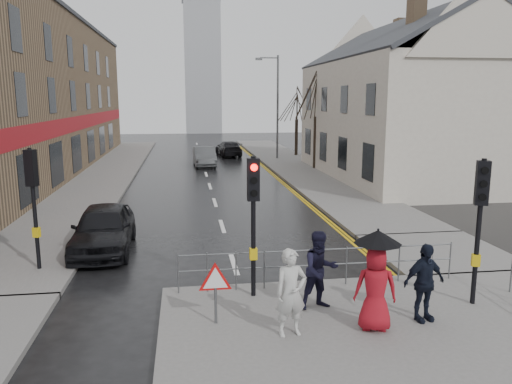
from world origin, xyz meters
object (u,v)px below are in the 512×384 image
object	(u,v)px
car_mid	(204,157)
pedestrian_with_umbrella	(376,277)
pedestrian_a	(291,293)
car_parked	(104,228)
pedestrian_b	(320,270)
pedestrian_d	(424,282)

from	to	relation	value
car_mid	pedestrian_with_umbrella	bearing A→B (deg)	-87.13
pedestrian_a	car_parked	world-z (taller)	pedestrian_a
pedestrian_a	car_parked	distance (m)	8.26
pedestrian_b	car_parked	bearing A→B (deg)	123.66
car_mid	car_parked	bearing A→B (deg)	-103.51
pedestrian_with_umbrella	pedestrian_d	size ratio (longest dim) A/B	1.25
pedestrian_d	car_parked	world-z (taller)	pedestrian_d
car_mid	pedestrian_a	bearing A→B (deg)	-90.87
pedestrian_with_umbrella	pedestrian_d	world-z (taller)	pedestrian_with_umbrella
pedestrian_with_umbrella	pedestrian_d	bearing A→B (deg)	12.73
pedestrian_b	car_mid	distance (m)	25.85
pedestrian_d	car_parked	bearing A→B (deg)	127.45
pedestrian_b	car_mid	xyz separation A→B (m)	(-1.52, 25.80, -0.35)
pedestrian_b	pedestrian_with_umbrella	distance (m)	1.48
car_parked	car_mid	bearing A→B (deg)	77.94
pedestrian_with_umbrella	car_parked	size ratio (longest dim) A/B	0.48
pedestrian_a	pedestrian_b	distance (m)	1.51
pedestrian_a	pedestrian_b	world-z (taller)	pedestrian_b
pedestrian_a	pedestrian_d	world-z (taller)	pedestrian_a
pedestrian_d	car_parked	distance (m)	10.04
pedestrian_a	car_mid	bearing A→B (deg)	81.52
pedestrian_a	pedestrian_d	size ratio (longest dim) A/B	1.05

